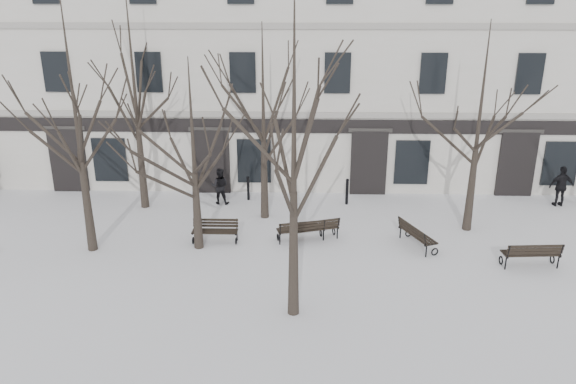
{
  "coord_description": "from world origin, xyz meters",
  "views": [
    {
      "loc": [
        0.63,
        -15.99,
        8.77
      ],
      "look_at": [
        0.06,
        3.0,
        1.84
      ],
      "focal_mm": 35.0,
      "sensor_mm": 36.0,
      "label": 1
    }
  ],
  "objects_px": {
    "bench_2": "(532,253)",
    "bench_4": "(315,228)",
    "bench_3": "(215,230)",
    "bench_5": "(416,234)",
    "tree_1": "(192,133)",
    "bench_1": "(301,229)",
    "tree_2": "(294,125)",
    "tree_0": "(73,97)"
  },
  "relations": [
    {
      "from": "tree_2",
      "to": "bench_1",
      "type": "height_order",
      "value": "tree_2"
    },
    {
      "from": "bench_4",
      "to": "bench_5",
      "type": "xyz_separation_m",
      "value": [
        3.6,
        -0.45,
        0.0
      ]
    },
    {
      "from": "tree_0",
      "to": "tree_1",
      "type": "height_order",
      "value": "tree_0"
    },
    {
      "from": "bench_4",
      "to": "bench_5",
      "type": "bearing_deg",
      "value": 154.12
    },
    {
      "from": "tree_1",
      "to": "bench_2",
      "type": "bearing_deg",
      "value": -6.0
    },
    {
      "from": "bench_1",
      "to": "bench_4",
      "type": "relative_size",
      "value": 0.98
    },
    {
      "from": "tree_2",
      "to": "bench_1",
      "type": "bearing_deg",
      "value": 87.83
    },
    {
      "from": "bench_2",
      "to": "bench_5",
      "type": "bearing_deg",
      "value": -26.66
    },
    {
      "from": "tree_0",
      "to": "tree_1",
      "type": "bearing_deg",
      "value": 4.34
    },
    {
      "from": "bench_3",
      "to": "bench_4",
      "type": "relative_size",
      "value": 0.89
    },
    {
      "from": "bench_1",
      "to": "tree_2",
      "type": "bearing_deg",
      "value": 73.48
    },
    {
      "from": "tree_2",
      "to": "bench_1",
      "type": "relative_size",
      "value": 4.82
    },
    {
      "from": "bench_2",
      "to": "tree_1",
      "type": "bearing_deg",
      "value": -10.02
    },
    {
      "from": "bench_1",
      "to": "bench_2",
      "type": "xyz_separation_m",
      "value": [
        7.64,
        -1.82,
        0.03
      ]
    },
    {
      "from": "tree_0",
      "to": "bench_5",
      "type": "relative_size",
      "value": 4.68
    },
    {
      "from": "bench_3",
      "to": "bench_1",
      "type": "bearing_deg",
      "value": 1.97
    },
    {
      "from": "tree_0",
      "to": "bench_1",
      "type": "xyz_separation_m",
      "value": [
        7.41,
        0.92,
        -4.98
      ]
    },
    {
      "from": "bench_2",
      "to": "bench_4",
      "type": "xyz_separation_m",
      "value": [
        -7.13,
        1.92,
        -0.03
      ]
    },
    {
      "from": "tree_1",
      "to": "bench_2",
      "type": "distance_m",
      "value": 11.95
    },
    {
      "from": "tree_1",
      "to": "bench_3",
      "type": "relative_size",
      "value": 4.05
    },
    {
      "from": "bench_3",
      "to": "bench_5",
      "type": "bearing_deg",
      "value": -1.93
    },
    {
      "from": "tree_1",
      "to": "bench_4",
      "type": "relative_size",
      "value": 3.62
    },
    {
      "from": "bench_1",
      "to": "bench_3",
      "type": "xyz_separation_m",
      "value": [
        -3.14,
        -0.11,
        -0.02
      ]
    },
    {
      "from": "tree_0",
      "to": "bench_3",
      "type": "bearing_deg",
      "value": 10.67
    },
    {
      "from": "bench_1",
      "to": "bench_4",
      "type": "xyz_separation_m",
      "value": [
        0.51,
        0.1,
        0.01
      ]
    },
    {
      "from": "bench_3",
      "to": "bench_5",
      "type": "height_order",
      "value": "bench_5"
    },
    {
      "from": "tree_1",
      "to": "bench_4",
      "type": "bearing_deg",
      "value": 9.96
    },
    {
      "from": "bench_4",
      "to": "bench_3",
      "type": "bearing_deg",
      "value": -15.43
    },
    {
      "from": "tree_0",
      "to": "bench_4",
      "type": "bearing_deg",
      "value": 7.32
    },
    {
      "from": "tree_2",
      "to": "bench_1",
      "type": "distance_m",
      "value": 6.98
    },
    {
      "from": "tree_0",
      "to": "bench_1",
      "type": "height_order",
      "value": "tree_0"
    },
    {
      "from": "tree_1",
      "to": "bench_5",
      "type": "relative_size",
      "value": 3.61
    },
    {
      "from": "tree_1",
      "to": "bench_1",
      "type": "bearing_deg",
      "value": 9.79
    },
    {
      "from": "tree_1",
      "to": "bench_4",
      "type": "distance_m",
      "value": 5.64
    },
    {
      "from": "tree_1",
      "to": "bench_4",
      "type": "xyz_separation_m",
      "value": [
        4.17,
        0.73,
        -3.72
      ]
    },
    {
      "from": "bench_5",
      "to": "tree_1",
      "type": "bearing_deg",
      "value": 69.72
    },
    {
      "from": "bench_3",
      "to": "tree_1",
      "type": "bearing_deg",
      "value": -134.92
    },
    {
      "from": "tree_0",
      "to": "tree_1",
      "type": "xyz_separation_m",
      "value": [
        3.75,
        0.28,
        -1.26
      ]
    },
    {
      "from": "bench_3",
      "to": "bench_4",
      "type": "xyz_separation_m",
      "value": [
        3.66,
        0.21,
        0.03
      ]
    },
    {
      "from": "bench_2",
      "to": "bench_5",
      "type": "height_order",
      "value": "bench_2"
    },
    {
      "from": "tree_0",
      "to": "bench_4",
      "type": "relative_size",
      "value": 4.7
    },
    {
      "from": "bench_4",
      "to": "tree_1",
      "type": "bearing_deg",
      "value": -8.81
    }
  ]
}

